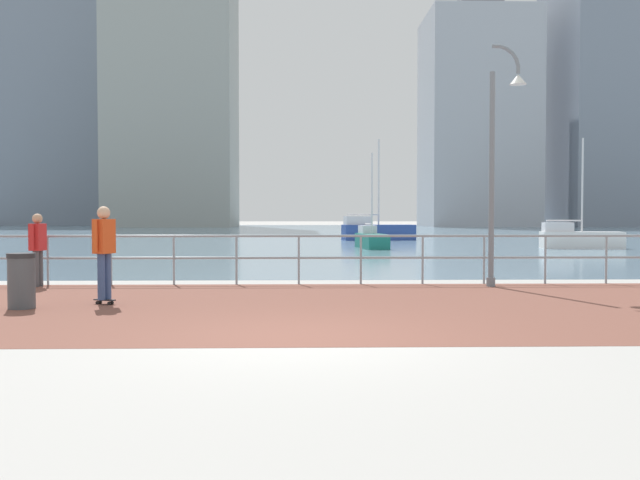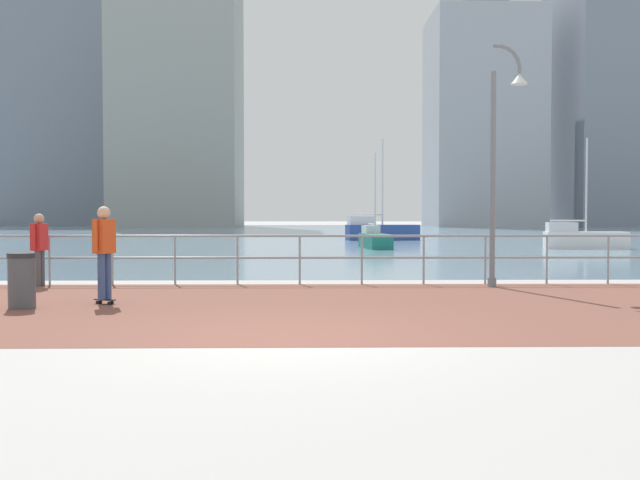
# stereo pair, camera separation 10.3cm
# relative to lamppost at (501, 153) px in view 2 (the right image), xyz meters

# --- Properties ---
(ground) EXTENTS (220.00, 220.00, 0.00)m
(ground) POSITION_rel_lamppost_xyz_m (-4.34, 33.70, -2.91)
(ground) COLOR #ADAAA5
(brick_paving) EXTENTS (28.00, 7.67, 0.01)m
(brick_paving) POSITION_rel_lamppost_xyz_m (-4.34, -3.16, -2.90)
(brick_paving) COLOR brown
(brick_paving) RESTS_ON ground
(harbor_water) EXTENTS (180.00, 88.00, 0.00)m
(harbor_water) POSITION_rel_lamppost_xyz_m (-4.34, 45.68, -2.90)
(harbor_water) COLOR #6B899E
(harbor_water) RESTS_ON ground
(waterfront_railing) EXTENTS (25.25, 0.06, 1.12)m
(waterfront_railing) POSITION_rel_lamppost_xyz_m (-4.34, 0.68, -2.13)
(waterfront_railing) COLOR #8C99A3
(waterfront_railing) RESTS_ON ground
(lamppost) EXTENTS (0.76, 0.53, 5.25)m
(lamppost) POSITION_rel_lamppost_xyz_m (0.00, 0.00, 0.00)
(lamppost) COLOR slate
(lamppost) RESTS_ON ground
(skateboarder) EXTENTS (0.41, 0.54, 1.72)m
(skateboarder) POSITION_rel_lamppost_xyz_m (-7.73, -2.84, -1.87)
(skateboarder) COLOR black
(skateboarder) RESTS_ON ground
(bystander) EXTENTS (0.30, 0.56, 1.59)m
(bystander) POSITION_rel_lamppost_xyz_m (-10.03, 0.33, -1.97)
(bystander) COLOR #4C4C51
(bystander) RESTS_ON ground
(trash_bin) EXTENTS (0.46, 0.46, 0.93)m
(trash_bin) POSITION_rel_lamppost_xyz_m (-8.96, -3.36, -2.44)
(trash_bin) COLOR #474C51
(trash_bin) RESTS_ON ground
(sailboat_teal) EXTENTS (3.71, 1.52, 5.07)m
(sailboat_teal) POSITION_rel_lamppost_xyz_m (8.50, 17.23, -2.42)
(sailboat_teal) COLOR white
(sailboat_teal) RESTS_ON ground
(sailboat_navy) EXTENTS (4.53, 1.98, 6.15)m
(sailboat_navy) POSITION_rel_lamppost_xyz_m (0.27, 28.19, -2.32)
(sailboat_navy) COLOR #284799
(sailboat_navy) RESTS_ON ground
(sailboat_ivory) EXTENTS (1.36, 3.24, 4.41)m
(sailboat_ivory) POSITION_rel_lamppost_xyz_m (-1.03, 17.76, -2.48)
(sailboat_ivory) COLOR #197266
(sailboat_ivory) RESTS_ON ground
(tower_beige) EXTENTS (16.48, 12.77, 39.27)m
(tower_beige) POSITION_rel_lamppost_xyz_m (-40.23, 90.90, 15.90)
(tower_beige) COLOR slate
(tower_beige) RESTS_ON ground
(tower_glass) EXTENTS (10.04, 16.06, 35.15)m
(tower_glass) POSITION_rel_lamppost_xyz_m (34.04, 78.00, 13.84)
(tower_glass) COLOR slate
(tower_glass) RESTS_ON ground
(tower_brick) EXTENTS (13.57, 12.94, 29.24)m
(tower_brick) POSITION_rel_lamppost_xyz_m (18.58, 77.50, 10.89)
(tower_brick) COLOR #A3A8B2
(tower_brick) RESTS_ON ground
(tower_steel) EXTENTS (15.50, 12.88, 40.75)m
(tower_steel) POSITION_rel_lamppost_xyz_m (-20.52, 76.38, 16.64)
(tower_steel) COLOR #939993
(tower_steel) RESTS_ON ground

